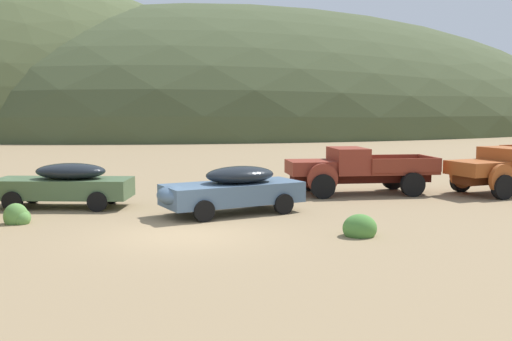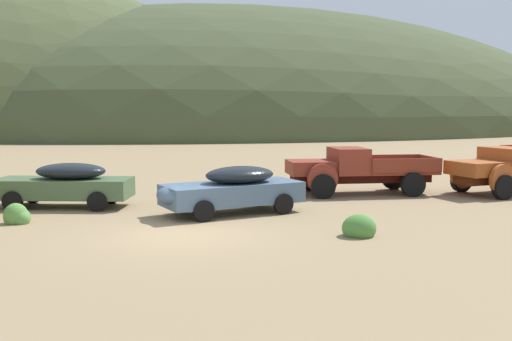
% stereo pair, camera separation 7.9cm
% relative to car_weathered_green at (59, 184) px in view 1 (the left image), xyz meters
% --- Properties ---
extents(ground_plane, '(300.00, 300.00, 0.00)m').
position_rel_car_weathered_green_xyz_m(ground_plane, '(3.35, -5.84, -0.82)').
color(ground_plane, '#937A56').
extents(hill_distant, '(119.96, 77.07, 37.67)m').
position_rel_car_weathered_green_xyz_m(hill_distant, '(26.41, 71.34, -0.82)').
color(hill_distant, '#424C2D').
rests_on(hill_distant, ground).
extents(car_weathered_green, '(5.22, 3.17, 1.57)m').
position_rel_car_weathered_green_xyz_m(car_weathered_green, '(0.00, 0.00, 0.00)').
color(car_weathered_green, '#47603D').
rests_on(car_weathered_green, ground).
extents(car_chalk_blue, '(5.10, 2.64, 1.57)m').
position_rel_car_weathered_green_xyz_m(car_chalk_blue, '(5.38, -3.05, 0.00)').
color(car_chalk_blue, slate).
rests_on(car_chalk_blue, ground).
extents(truck_rust_red, '(6.22, 3.10, 1.89)m').
position_rel_car_weathered_green_xyz_m(truck_rust_red, '(11.22, -0.17, 0.17)').
color(truck_rust_red, '#42140D').
rests_on(truck_rust_red, ground).
extents(truck_oxide_orange, '(6.31, 2.99, 1.91)m').
position_rel_car_weathered_green_xyz_m(truck_oxide_orange, '(17.57, -1.98, 0.20)').
color(truck_oxide_orange, '#51220D').
rests_on(truck_oxide_orange, ground).
extents(bush_back_edge, '(0.80, 0.69, 0.80)m').
position_rel_car_weathered_green_xyz_m(bush_back_edge, '(-1.17, -2.72, -0.63)').
color(bush_back_edge, '#5B8E42').
rests_on(bush_back_edge, ground).
extents(bush_front_left, '(0.96, 0.88, 0.78)m').
position_rel_car_weathered_green_xyz_m(bush_front_left, '(7.94, -7.44, -0.60)').
color(bush_front_left, '#4C8438').
rests_on(bush_front_left, ground).
extents(bush_lone_scrub, '(0.89, 0.84, 0.70)m').
position_rel_car_weathered_green_xyz_m(bush_lone_scrub, '(16.26, 4.52, -0.64)').
color(bush_lone_scrub, '#5B8E42').
rests_on(bush_lone_scrub, ground).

